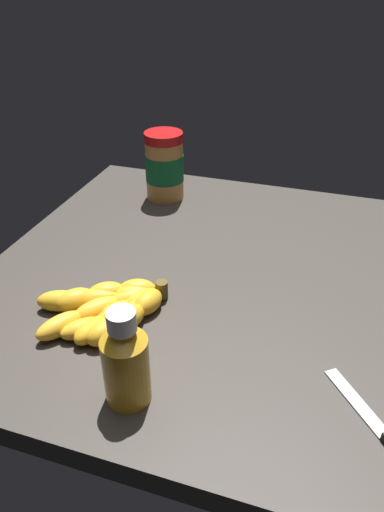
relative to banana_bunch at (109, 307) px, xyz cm
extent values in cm
cube|color=#38332D|center=(-12.48, -16.67, -3.56)|extent=(80.27, 79.55, 3.77)
ellipsoid|color=gold|center=(-2.52, -5.01, 0.19)|extent=(7.15, 5.75, 3.73)
ellipsoid|color=gold|center=(1.88, -2.75, 0.19)|extent=(7.24, 6.51, 3.73)
ellipsoid|color=gold|center=(5.74, 0.35, 0.19)|extent=(7.05, 7.01, 3.73)
ellipsoid|color=gold|center=(-2.51, -4.06, 0.02)|extent=(8.01, 6.85, 3.39)
ellipsoid|color=gold|center=(2.60, -1.16, 0.02)|extent=(8.09, 6.28, 3.39)
ellipsoid|color=gold|center=(8.01, 1.09, 0.02)|extent=(8.05, 5.62, 3.39)
ellipsoid|color=gold|center=(-2.74, -3.45, -0.09)|extent=(7.96, 7.50, 3.18)
ellipsoid|color=gold|center=(1.57, 1.01, -0.09)|extent=(7.37, 8.05, 3.18)
ellipsoid|color=gold|center=(5.04, 6.15, -0.09)|extent=(6.56, 8.35, 3.18)
ellipsoid|color=gold|center=(-3.97, -3.20, -0.11)|extent=(6.10, 6.88, 3.13)
ellipsoid|color=gold|center=(-1.50, 1.08, -0.11)|extent=(5.47, 6.94, 3.13)
ellipsoid|color=gold|center=(0.22, 5.71, -0.11)|extent=(4.70, 6.81, 3.13)
ellipsoid|color=gold|center=(-4.26, -2.88, -0.24)|extent=(5.65, 7.08, 2.87)
ellipsoid|color=gold|center=(-1.50, 1.52, -0.24)|extent=(6.11, 6.96, 2.87)
ellipsoid|color=gold|center=(1.75, 5.57, -0.24)|extent=(6.49, 6.75, 2.87)
ellipsoid|color=gold|center=(-5.33, -2.78, 0.11)|extent=(4.83, 6.43, 3.57)
ellipsoid|color=gold|center=(-3.93, 1.58, 0.11)|extent=(5.45, 6.66, 3.57)
ellipsoid|color=gold|center=(-1.93, 5.70, 0.11)|extent=(5.96, 6.76, 3.57)
cylinder|color=brown|center=(-6.23, -6.47, 0.12)|extent=(2.00, 2.00, 3.00)
cylinder|color=#BF8442|center=(6.71, -42.60, 4.97)|extent=(8.44, 8.44, 13.30)
cylinder|color=#0F592D|center=(6.71, -42.60, 5.64)|extent=(8.61, 8.61, 5.98)
cylinder|color=#B71414|center=(6.71, -42.60, 12.63)|extent=(8.49, 8.49, 2.03)
cylinder|color=gold|center=(-9.51, 13.98, 3.10)|extent=(5.82, 5.82, 9.56)
cone|color=gold|center=(-9.51, 13.98, 8.79)|extent=(5.82, 5.82, 1.83)
cylinder|color=white|center=(-9.51, 13.98, 10.99)|extent=(3.48, 3.48, 2.57)
cube|color=silver|center=(-37.22, 5.97, -1.38)|extent=(8.37, 9.88, 0.50)
camera|label=1|loc=(-29.84, 50.89, 46.40)|focal=33.25mm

